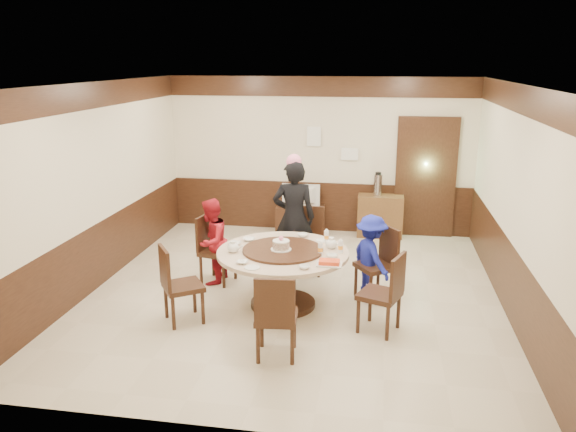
% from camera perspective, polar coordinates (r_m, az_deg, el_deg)
% --- Properties ---
extents(room, '(6.00, 6.04, 2.84)m').
position_cam_1_polar(room, '(7.43, 0.70, -0.08)').
color(room, beige).
rests_on(room, ground).
extents(banquet_table, '(1.67, 1.67, 0.78)m').
position_cam_1_polar(banquet_table, '(7.19, -0.52, -5.20)').
color(banquet_table, '#311A0F').
rests_on(banquet_table, ground).
extents(chair_0, '(0.61, 0.61, 0.97)m').
position_cam_1_polar(chair_0, '(7.60, 8.96, -6.08)').
color(chair_0, '#311A0F').
rests_on(chair_0, ground).
extents(chair_1, '(0.44, 0.45, 0.97)m').
position_cam_1_polar(chair_1, '(8.42, 2.09, -3.69)').
color(chair_1, '#311A0F').
rests_on(chair_1, ground).
extents(chair_2, '(0.53, 0.52, 0.97)m').
position_cam_1_polar(chair_2, '(8.11, -7.26, -4.58)').
color(chair_2, '#311A0F').
rests_on(chair_2, ground).
extents(chair_3, '(0.61, 0.61, 0.97)m').
position_cam_1_polar(chair_3, '(6.98, -10.72, -8.19)').
color(chair_3, '#311A0F').
rests_on(chair_3, ground).
extents(chair_4, '(0.48, 0.49, 0.97)m').
position_cam_1_polar(chair_4, '(6.11, -1.20, -11.56)').
color(chair_4, '#311A0F').
rests_on(chair_4, ground).
extents(chair_5, '(0.57, 0.57, 0.97)m').
position_cam_1_polar(chair_5, '(6.72, 9.40, -9.10)').
color(chair_5, '#311A0F').
rests_on(chair_5, ground).
extents(person_standing, '(0.67, 0.49, 1.70)m').
position_cam_1_polar(person_standing, '(8.21, 0.59, -0.18)').
color(person_standing, black).
rests_on(person_standing, ground).
extents(person_red, '(0.52, 0.64, 1.22)m').
position_cam_1_polar(person_red, '(8.00, -7.81, -2.57)').
color(person_red, '#B11723').
rests_on(person_red, ground).
extents(person_blue, '(0.75, 0.85, 1.14)m').
position_cam_1_polar(person_blue, '(7.53, 8.44, -4.13)').
color(person_blue, navy).
rests_on(person_blue, ground).
extents(birthday_cake, '(0.26, 0.26, 0.18)m').
position_cam_1_polar(birthday_cake, '(7.06, -0.71, -2.96)').
color(birthday_cake, white).
rests_on(birthday_cake, banquet_table).
extents(teapot_left, '(0.17, 0.15, 0.13)m').
position_cam_1_polar(teapot_left, '(7.09, -5.60, -3.22)').
color(teapot_left, white).
rests_on(teapot_left, banquet_table).
extents(teapot_right, '(0.17, 0.15, 0.13)m').
position_cam_1_polar(teapot_right, '(7.22, 4.41, -2.84)').
color(teapot_right, white).
rests_on(teapot_right, banquet_table).
extents(bowl_0, '(0.16, 0.16, 0.04)m').
position_cam_1_polar(bowl_0, '(7.52, -3.98, -2.39)').
color(bowl_0, white).
rests_on(bowl_0, banquet_table).
extents(bowl_1, '(0.13, 0.13, 0.04)m').
position_cam_1_polar(bowl_1, '(6.53, 1.67, -5.21)').
color(bowl_1, white).
rests_on(bowl_1, banquet_table).
extents(bowl_2, '(0.14, 0.14, 0.03)m').
position_cam_1_polar(bowl_2, '(6.71, -4.66, -4.70)').
color(bowl_2, white).
rests_on(bowl_2, banquet_table).
extents(bowl_3, '(0.14, 0.14, 0.04)m').
position_cam_1_polar(bowl_3, '(6.90, 4.49, -4.08)').
color(bowl_3, white).
rests_on(bowl_3, banquet_table).
extents(bowl_4, '(0.16, 0.16, 0.04)m').
position_cam_1_polar(bowl_4, '(7.37, -5.43, -2.80)').
color(bowl_4, white).
rests_on(bowl_4, banquet_table).
extents(bowl_5, '(0.14, 0.14, 0.04)m').
position_cam_1_polar(bowl_5, '(7.67, 1.50, -1.96)').
color(bowl_5, white).
rests_on(bowl_5, banquet_table).
extents(saucer_near, '(0.18, 0.18, 0.01)m').
position_cam_1_polar(saucer_near, '(6.57, -3.67, -5.25)').
color(saucer_near, white).
rests_on(saucer_near, banquet_table).
extents(saucer_far, '(0.18, 0.18, 0.01)m').
position_cam_1_polar(saucer_far, '(7.53, 3.51, -2.47)').
color(saucer_far, white).
rests_on(saucer_far, banquet_table).
extents(shrimp_platter, '(0.30, 0.20, 0.06)m').
position_cam_1_polar(shrimp_platter, '(6.65, 4.21, -4.78)').
color(shrimp_platter, white).
rests_on(shrimp_platter, banquet_table).
extents(bottle_0, '(0.06, 0.06, 0.16)m').
position_cam_1_polar(bottle_0, '(6.97, 3.30, -3.34)').
color(bottle_0, white).
rests_on(bottle_0, banquet_table).
extents(bottle_1, '(0.06, 0.06, 0.16)m').
position_cam_1_polar(bottle_1, '(7.06, 5.36, -3.12)').
color(bottle_1, white).
rests_on(bottle_1, banquet_table).
extents(bottle_2, '(0.06, 0.06, 0.16)m').
position_cam_1_polar(bottle_2, '(7.45, 3.93, -2.08)').
color(bottle_2, white).
rests_on(bottle_2, banquet_table).
extents(tv_stand, '(0.85, 0.45, 0.50)m').
position_cam_1_polar(tv_stand, '(10.31, 1.24, -0.34)').
color(tv_stand, '#311A0F').
rests_on(tv_stand, ground).
extents(television, '(0.70, 0.11, 0.40)m').
position_cam_1_polar(television, '(10.19, 1.26, 2.09)').
color(television, gray).
rests_on(television, tv_stand).
extents(side_cabinet, '(0.80, 0.40, 0.75)m').
position_cam_1_polar(side_cabinet, '(10.21, 9.34, 0.02)').
color(side_cabinet, brown).
rests_on(side_cabinet, ground).
extents(thermos, '(0.15, 0.15, 0.38)m').
position_cam_1_polar(thermos, '(10.07, 9.11, 3.13)').
color(thermos, silver).
rests_on(thermos, side_cabinet).
extents(notice_left, '(0.25, 0.00, 0.35)m').
position_cam_1_polar(notice_left, '(10.17, 2.64, 8.07)').
color(notice_left, white).
rests_on(notice_left, room).
extents(notice_right, '(0.30, 0.00, 0.22)m').
position_cam_1_polar(notice_right, '(10.16, 6.28, 6.28)').
color(notice_right, white).
rests_on(notice_right, room).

